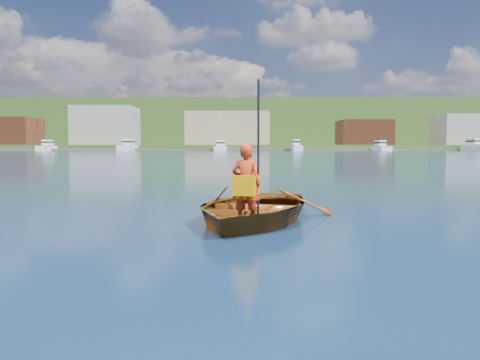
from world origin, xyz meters
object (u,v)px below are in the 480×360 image
rowboat (252,208)px  marina_yachts (272,147)px  child_paddler (246,184)px  dock (217,150)px

rowboat → marina_yachts: bearing=86.3°
child_paddler → dock: (-8.86, 148.80, -0.32)m
dock → marina_yachts: 18.77m
rowboat → dock: 148.17m
marina_yachts → rowboat: bearing=-93.7°
rowboat → child_paddler: bearing=-96.5°
rowboat → child_paddler: 1.03m
rowboat → child_paddler: (-0.10, -0.91, 0.49)m
rowboat → marina_yachts: marina_yachts is taller
child_paddler → dock: child_paddler is taller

